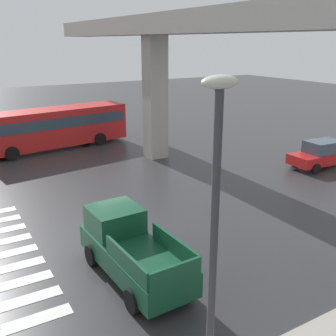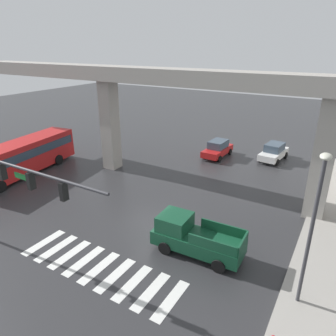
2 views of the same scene
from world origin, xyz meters
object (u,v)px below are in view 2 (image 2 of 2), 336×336
sedan_white (274,152)px  traffic_signal_mast (2,179)px  pickup_truck (193,237)px  city_bus (23,155)px  street_lamp_mid_block (334,150)px  street_lamp_near_corner (314,216)px  sedan_red (218,149)px

sedan_white → traffic_signal_mast: bearing=-110.3°
pickup_truck → city_bus: city_bus is taller
pickup_truck → street_lamp_mid_block: street_lamp_mid_block is taller
sedan_white → traffic_signal_mast: size_ratio=0.41×
street_lamp_mid_block → street_lamp_near_corner: bearing=-90.0°
city_bus → traffic_signal_mast: (10.10, -7.83, 2.94)m
city_bus → sedan_white: 24.15m
city_bus → street_lamp_near_corner: bearing=-8.2°
pickup_truck → street_lamp_near_corner: bearing=-9.0°
pickup_truck → sedan_red: bearing=107.7°
traffic_signal_mast → street_lamp_mid_block: (14.13, 14.12, -0.11)m
pickup_truck → street_lamp_mid_block: (5.81, 8.87, 3.57)m
city_bus → street_lamp_mid_block: (24.23, 6.29, 2.83)m
sedan_white → street_lamp_mid_block: street_lamp_mid_block is taller
sedan_red → traffic_signal_mast: bearing=-98.8°
city_bus → traffic_signal_mast: size_ratio=1.01×
traffic_signal_mast → street_lamp_near_corner: (14.13, 4.34, -0.11)m
traffic_signal_mast → city_bus: bearing=142.2°
street_lamp_mid_block → sedan_red: bearing=147.2°
sedan_red → traffic_signal_mast: (-3.26, -21.14, 3.81)m
sedan_red → sedan_white: 5.67m
city_bus → street_lamp_mid_block: size_ratio=1.53×
sedan_red → street_lamp_near_corner: street_lamp_near_corner is taller
sedan_red → street_lamp_near_corner: 20.35m
sedan_red → street_lamp_near_corner: size_ratio=0.60×
traffic_signal_mast → street_lamp_mid_block: bearing=45.0°
pickup_truck → city_bus: bearing=172.0°
sedan_white → sedan_red: bearing=-159.4°
street_lamp_near_corner → sedan_red: bearing=122.9°
sedan_white → traffic_signal_mast: 24.96m
pickup_truck → traffic_signal_mast: traffic_signal_mast is taller
city_bus → street_lamp_mid_block: street_lamp_mid_block is taller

